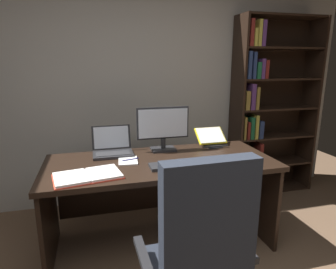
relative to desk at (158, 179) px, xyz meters
name	(u,v)px	position (x,y,z in m)	size (l,w,h in m)	color
wall_back	(140,87)	(0.00, 0.91, 0.72)	(4.80, 0.12, 2.56)	#B2ADA3
desk	(158,179)	(0.00, 0.00, 0.00)	(1.85, 0.80, 0.76)	black
bookshelf	(265,110)	(1.43, 0.68, 0.44)	(1.00, 0.32, 2.04)	black
office_chair	(199,267)	(-0.01, -1.02, -0.09)	(0.62, 0.60, 1.11)	#232326
monitor	(163,129)	(0.09, 0.19, 0.40)	(0.48, 0.16, 0.40)	#232326
laptop	(113,148)	(-0.36, 0.20, 0.25)	(0.34, 0.29, 0.23)	#232326
keyboard	(177,165)	(0.09, -0.26, 0.21)	(0.42, 0.15, 0.02)	#232326
computer_mouse	(213,161)	(0.39, -0.26, 0.22)	(0.06, 0.10, 0.04)	#232326
reading_stand_with_book	(211,138)	(0.58, 0.24, 0.27)	(0.28, 0.24, 0.15)	#232326
open_binder	(88,176)	(-0.57, -0.31, 0.21)	(0.50, 0.35, 0.02)	#DB422D
notepad	(128,161)	(-0.26, -0.04, 0.20)	(0.15, 0.21, 0.01)	white
pen	(130,159)	(-0.24, -0.04, 0.21)	(0.01, 0.01, 0.14)	navy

